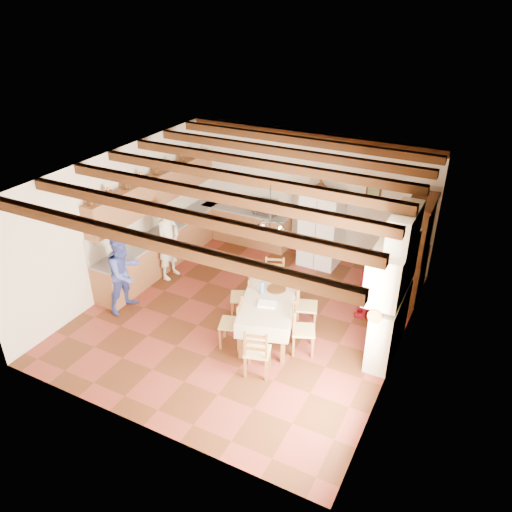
{
  "coord_description": "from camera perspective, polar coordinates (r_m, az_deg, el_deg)",
  "views": [
    {
      "loc": [
        4.0,
        -7.28,
        5.9
      ],
      "look_at": [
        0.1,
        0.3,
        1.25
      ],
      "focal_mm": 35.0,
      "sensor_mm": 36.0,
      "label": 1
    }
  ],
  "objects": [
    {
      "name": "microwave",
      "position": [
        12.37,
        1.16,
        5.55
      ],
      "size": [
        0.58,
        0.41,
        0.31
      ],
      "primitive_type": "imported",
      "rotation": [
        0.0,
        0.0,
        0.05
      ],
      "color": "silver",
      "rests_on": "countertop_back"
    },
    {
      "name": "refrigerator",
      "position": [
        11.72,
        7.45,
        3.04
      ],
      "size": [
        0.91,
        0.75,
        1.78
      ],
      "primitive_type": "cube",
      "rotation": [
        0.0,
        0.0,
        -0.02
      ],
      "color": "white",
      "rests_on": "floor"
    },
    {
      "name": "person_woman_red",
      "position": [
        10.02,
        12.68,
        -3.05
      ],
      "size": [
        0.42,
        0.91,
        1.52
      ],
      "primitive_type": "imported",
      "rotation": [
        0.0,
        0.0,
        -1.63
      ],
      "color": "#A41220",
      "rests_on": "floor"
    },
    {
      "name": "fridge_vase",
      "position": [
        11.34,
        7.42,
        7.88
      ],
      "size": [
        0.35,
        0.35,
        0.31
      ],
      "primitive_type": "imported",
      "rotation": [
        0.0,
        0.0,
        0.19
      ],
      "color": "#3C1C0C",
      "rests_on": "refrigerator"
    },
    {
      "name": "person_man",
      "position": [
        11.24,
        -9.99,
        1.63
      ],
      "size": [
        0.43,
        0.65,
        1.76
      ],
      "primitive_type": "imported",
      "rotation": [
        0.0,
        0.0,
        1.55
      ],
      "color": "silver",
      "rests_on": "floor"
    },
    {
      "name": "dining_table",
      "position": [
        9.32,
        1.48,
        -5.2
      ],
      "size": [
        1.44,
        2.02,
        0.8
      ],
      "rotation": [
        0.0,
        0.0,
        0.3
      ],
      "color": "beige",
      "rests_on": "floor"
    },
    {
      "name": "chair_right_near",
      "position": [
        9.05,
        5.48,
        -8.34
      ],
      "size": [
        0.53,
        0.54,
        0.96
      ],
      "primitive_type": null,
      "rotation": [
        0.0,
        0.0,
        1.96
      ],
      "color": "brown",
      "rests_on": "floor"
    },
    {
      "name": "wall_front",
      "position": [
        7.18,
        -14.09,
        -10.22
      ],
      "size": [
        6.0,
        0.02,
        3.0
      ],
      "primitive_type": "cube",
      "color": "beige",
      "rests_on": "ground"
    },
    {
      "name": "lower_cabinets_back",
      "position": [
        12.86,
        -1.13,
        3.43
      ],
      "size": [
        2.3,
        0.6,
        0.86
      ],
      "primitive_type": "cube",
      "color": "brown",
      "rests_on": "ground"
    },
    {
      "name": "ceiling",
      "position": [
        8.79,
        -1.49,
        9.42
      ],
      "size": [
        6.0,
        6.5,
        0.02
      ],
      "primitive_type": "cube",
      "color": "silver",
      "rests_on": "ground"
    },
    {
      "name": "wall_left",
      "position": [
        11.02,
        -15.3,
        4.03
      ],
      "size": [
        0.02,
        6.5,
        3.0
      ],
      "primitive_type": "cube",
      "color": "beige",
      "rests_on": "ground"
    },
    {
      "name": "chair_left_near",
      "position": [
        9.18,
        -2.88,
        -7.6
      ],
      "size": [
        0.51,
        0.52,
        0.96
      ],
      "primitive_type": null,
      "rotation": [
        0.0,
        0.0,
        -1.25
      ],
      "color": "brown",
      "rests_on": "floor"
    },
    {
      "name": "floor",
      "position": [
        10.19,
        -1.28,
        -6.83
      ],
      "size": [
        6.0,
        6.5,
        0.02
      ],
      "primitive_type": "cube",
      "color": "#4E2613",
      "rests_on": "ground"
    },
    {
      "name": "countertop_left",
      "position": [
        11.81,
        -10.48,
        2.95
      ],
      "size": [
        0.62,
        4.3,
        0.04
      ],
      "primitive_type": "cube",
      "color": "slate",
      "rests_on": "lower_cabinets_left"
    },
    {
      "name": "hutch",
      "position": [
        10.83,
        17.7,
        0.78
      ],
      "size": [
        0.52,
        1.21,
        2.18
      ],
      "primitive_type": null,
      "rotation": [
        0.0,
        0.0,
        0.01
      ],
      "color": "#3C1C0C",
      "rests_on": "floor"
    },
    {
      "name": "ceiling_beams",
      "position": [
        8.83,
        -1.49,
        8.81
      ],
      "size": [
        6.0,
        6.3,
        0.16
      ],
      "primitive_type": null,
      "color": "#37220D",
      "rests_on": "ground"
    },
    {
      "name": "person_woman_blue",
      "position": [
        10.31,
        -14.82,
        -1.84
      ],
      "size": [
        0.71,
        0.87,
        1.68
      ],
      "primitive_type": "imported",
      "rotation": [
        0.0,
        0.0,
        1.48
      ],
      "color": "#3C48A6",
      "rests_on": "floor"
    },
    {
      "name": "backsplash_back",
      "position": [
        12.78,
        -0.55,
        7.04
      ],
      "size": [
        2.3,
        0.03,
        0.6
      ],
      "primitive_type": "cube",
      "color": "beige",
      "rests_on": "ground"
    },
    {
      "name": "countertop_back",
      "position": [
        12.67,
        -1.15,
        5.27
      ],
      "size": [
        2.34,
        0.62,
        0.04
      ],
      "primitive_type": "cube",
      "color": "slate",
      "rests_on": "lower_cabinets_back"
    },
    {
      "name": "chair_end_far",
      "position": [
        10.38,
        2.06,
        -2.88
      ],
      "size": [
        0.53,
        0.52,
        0.96
      ],
      "primitive_type": null,
      "rotation": [
        0.0,
        0.0,
        0.36
      ],
      "color": "brown",
      "rests_on": "floor"
    },
    {
      "name": "wall_right",
      "position": [
        8.56,
        16.66,
        -3.66
      ],
      "size": [
        0.02,
        6.5,
        3.0
      ],
      "primitive_type": "cube",
      "color": "beige",
      "rests_on": "ground"
    },
    {
      "name": "wall_picture",
      "position": [
        11.52,
        13.3,
        7.26
      ],
      "size": [
        0.34,
        0.03,
        0.42
      ],
      "primitive_type": "cube",
      "color": "#2F2012",
      "rests_on": "ground"
    },
    {
      "name": "chair_right_far",
      "position": [
        9.67,
        5.83,
        -5.63
      ],
      "size": [
        0.51,
        0.53,
        0.96
      ],
      "primitive_type": null,
      "rotation": [
        0.0,
        0.0,
        1.9
      ],
      "color": "brown",
      "rests_on": "floor"
    },
    {
      "name": "upper_cabinets",
      "position": [
        11.51,
        -11.41,
        7.43
      ],
      "size": [
        0.35,
        4.2,
        0.7
      ],
      "primitive_type": "cube",
      "color": "brown",
      "rests_on": "ground"
    },
    {
      "name": "chandelier",
      "position": [
        8.56,
        1.61,
        3.36
      ],
      "size": [
        0.47,
        0.47,
        0.03
      ],
      "primitive_type": "torus",
      "color": "black",
      "rests_on": "ground"
    },
    {
      "name": "fireplace",
      "position": [
        8.82,
        15.03,
        -3.15
      ],
      "size": [
        0.56,
        1.6,
        2.8
      ],
      "primitive_type": null,
      "color": "beige",
      "rests_on": "ground"
    },
    {
      "name": "backsplash_left",
      "position": [
        11.84,
        -11.72,
        4.61
      ],
      "size": [
        0.03,
        4.3,
        0.6
      ],
      "primitive_type": "cube",
      "color": "beige",
      "rests_on": "ground"
    },
    {
      "name": "lower_cabinets_left",
      "position": [
        12.01,
        -10.29,
        1.02
      ],
      "size": [
        0.6,
        4.3,
        0.86
      ],
      "primitive_type": "cube",
      "color": "brown",
      "rests_on": "ground"
    },
    {
      "name": "wall_back",
      "position": [
        12.1,
        6.06,
        7.13
      ],
      "size": [
        6.0,
        0.02,
        3.0
      ],
      "primitive_type": "cube",
      "color": "beige",
      "rests_on": "ground"
    },
    {
      "name": "chair_left_far",
      "position": [
        9.9,
        -1.75,
        -4.58
      ],
      "size": [
        0.54,
        0.55,
        0.96
      ],
      "primitive_type": null,
      "rotation": [
        0.0,
        0.0,
        -1.11
      ],
      "color": "brown",
      "rests_on": "floor"
    },
    {
      "name": "chair_end_near",
      "position": [
        8.55,
        0.16,
        -10.72
      ],
      "size": [
        0.52,
        0.5,
        0.96
      ],
      "primitive_type": null,
      "rotation": [
        0.0,
        0.0,
        3.43
      ],
      "color": "brown",
      "rests_on": "floor"
    }
  ]
}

